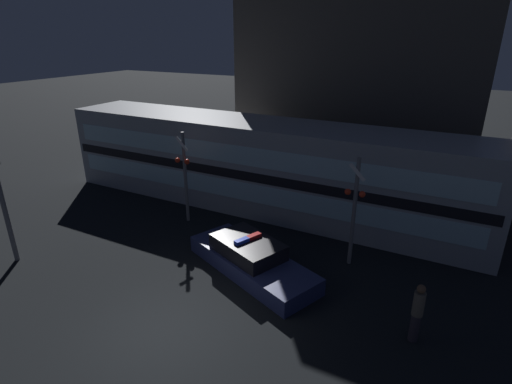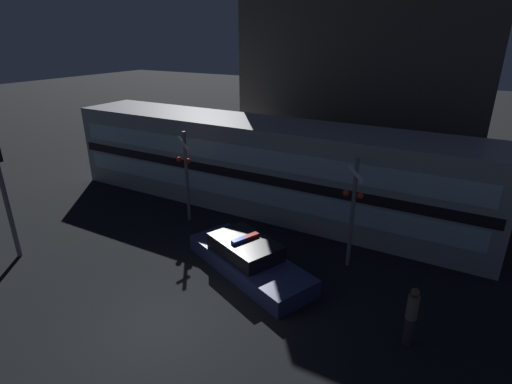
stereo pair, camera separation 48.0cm
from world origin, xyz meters
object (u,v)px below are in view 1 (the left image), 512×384
at_px(train, 259,165).
at_px(police_car, 251,259).
at_px(crossing_signal_near, 354,208).
at_px(pedestrian, 417,313).

xyz_separation_m(train, police_car, (2.29, -5.02, -1.52)).
height_order(train, crossing_signal_near, train).
xyz_separation_m(pedestrian, crossing_signal_near, (-2.50, 2.91, 1.25)).
distance_m(train, police_car, 5.72).
bearing_deg(pedestrian, crossing_signal_near, 130.66).
relative_size(train, police_car, 3.68).
bearing_deg(train, police_car, -65.47).
distance_m(police_car, crossing_signal_near, 3.84).
bearing_deg(police_car, pedestrian, 12.62).
xyz_separation_m(police_car, pedestrian, (5.33, -0.93, 0.43)).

